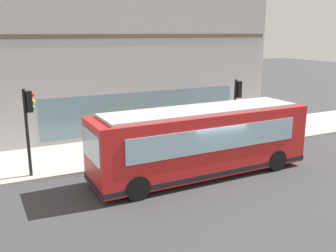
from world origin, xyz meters
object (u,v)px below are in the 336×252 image
object	(u,v)px
city_bus_nearside	(201,142)
pedestrian_by_light_pole	(269,114)
pedestrian_near_building_entrance	(287,118)
newspaper_vending_box	(210,122)
fire_hydrant	(130,143)
pedestrian_near_hydrant	(195,124)
traffic_light_near_corner	(237,99)
traffic_light_down_block	(29,116)

from	to	relation	value
city_bus_nearside	pedestrian_by_light_pole	distance (m)	9.10
pedestrian_near_building_entrance	newspaper_vending_box	world-z (taller)	pedestrian_near_building_entrance
fire_hydrant	pedestrian_near_hydrant	size ratio (longest dim) A/B	0.44
pedestrian_by_light_pole	newspaper_vending_box	xyz separation A→B (m)	(1.78, 3.29, -0.54)
traffic_light_near_corner	newspaper_vending_box	world-z (taller)	traffic_light_near_corner
city_bus_nearside	newspaper_vending_box	world-z (taller)	city_bus_nearside
fire_hydrant	pedestrian_by_light_pole	bearing A→B (deg)	-88.71
pedestrian_near_building_entrance	traffic_light_near_corner	bearing A→B (deg)	100.81
city_bus_nearside	fire_hydrant	bearing A→B (deg)	21.49
city_bus_nearside	newspaper_vending_box	size ratio (longest dim) A/B	11.22
newspaper_vending_box	city_bus_nearside	bearing A→B (deg)	144.82
city_bus_nearside	pedestrian_near_building_entrance	xyz separation A→B (m)	(3.82, -8.59, -0.52)
traffic_light_near_corner	pedestrian_near_hydrant	size ratio (longest dim) A/B	2.17
traffic_light_near_corner	pedestrian_near_building_entrance	xyz separation A→B (m)	(0.88, -4.58, -1.66)
traffic_light_near_corner	pedestrian_near_hydrant	world-z (taller)	traffic_light_near_corner
fire_hydrant	pedestrian_near_hydrant	distance (m)	4.05
fire_hydrant	pedestrian_near_hydrant	world-z (taller)	pedestrian_near_hydrant
traffic_light_down_block	fire_hydrant	world-z (taller)	traffic_light_down_block
city_bus_nearside	traffic_light_near_corner	size ratio (longest dim) A/B	2.77
traffic_light_near_corner	traffic_light_down_block	bearing A→B (deg)	90.56
traffic_light_near_corner	pedestrian_near_building_entrance	world-z (taller)	traffic_light_near_corner
traffic_light_down_block	pedestrian_by_light_pole	world-z (taller)	traffic_light_down_block
pedestrian_by_light_pole	newspaper_vending_box	size ratio (longest dim) A/B	1.92
city_bus_nearside	traffic_light_down_block	world-z (taller)	traffic_light_down_block
traffic_light_near_corner	city_bus_nearside	bearing A→B (deg)	126.36
traffic_light_near_corner	pedestrian_by_light_pole	distance (m)	4.45
traffic_light_down_block	traffic_light_near_corner	bearing A→B (deg)	-89.44
city_bus_nearside	traffic_light_near_corner	distance (m)	5.10
pedestrian_near_hydrant	fire_hydrant	bearing A→B (deg)	91.25
traffic_light_near_corner	traffic_light_down_block	world-z (taller)	traffic_light_down_block
city_bus_nearside	traffic_light_near_corner	bearing A→B (deg)	-53.64
city_bus_nearside	pedestrian_by_light_pole	size ratio (longest dim) A/B	5.84
traffic_light_near_corner	fire_hydrant	world-z (taller)	traffic_light_near_corner
traffic_light_near_corner	fire_hydrant	distance (m)	6.33
pedestrian_near_building_entrance	pedestrian_near_hydrant	distance (m)	6.36
city_bus_nearside	traffic_light_near_corner	world-z (taller)	traffic_light_near_corner
city_bus_nearside	newspaper_vending_box	distance (m)	7.92
traffic_light_near_corner	pedestrian_near_hydrant	xyz separation A→B (m)	(1.57, 1.74, -1.58)
pedestrian_by_light_pole	newspaper_vending_box	bearing A→B (deg)	61.62
pedestrian_near_building_entrance	pedestrian_near_hydrant	world-z (taller)	pedestrian_near_hydrant
city_bus_nearside	pedestrian_by_light_pole	xyz separation A→B (m)	(4.65, -7.81, -0.41)
city_bus_nearside	fire_hydrant	xyz separation A→B (m)	(4.43, 1.74, -1.04)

